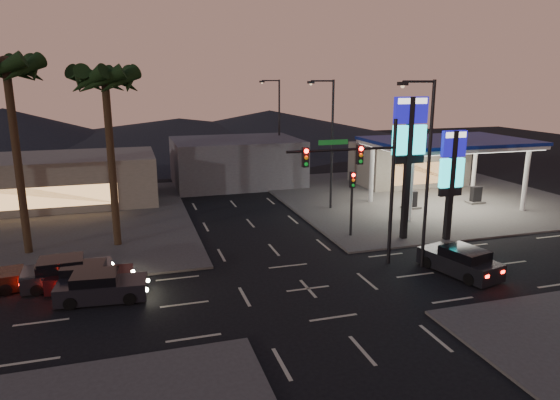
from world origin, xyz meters
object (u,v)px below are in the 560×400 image
object	(u,v)px
traffic_signal_mast	(364,173)
car_lane_a_front	(101,287)
car_lane_a_mid	(89,277)
suv_station	(460,261)
pylon_sign_short	(452,169)
car_lane_b_mid	(64,275)
pylon_sign_tall	(409,140)
gas_station	(449,144)
car_lane_b_front	(67,272)

from	to	relation	value
traffic_signal_mast	car_lane_a_front	bearing A→B (deg)	-178.36
car_lane_a_mid	suv_station	size ratio (longest dim) A/B	0.90
pylon_sign_short	car_lane_b_mid	xyz separation A→B (m)	(-22.47, -0.70, -4.05)
pylon_sign_tall	traffic_signal_mast	world-z (taller)	pylon_sign_tall
pylon_sign_short	traffic_signal_mast	xyz separation A→B (m)	(-7.24, -2.51, 0.57)
pylon_sign_tall	traffic_signal_mast	size ratio (longest dim) A/B	1.12
gas_station	car_lane_a_front	world-z (taller)	gas_station
gas_station	traffic_signal_mast	bearing A→B (deg)	-140.72
pylon_sign_short	traffic_signal_mast	world-z (taller)	traffic_signal_mast
car_lane_a_front	car_lane_b_front	world-z (taller)	car_lane_b_front
traffic_signal_mast	car_lane_b_front	xyz separation A→B (m)	(-15.09, 2.06, -4.58)
car_lane_a_mid	gas_station	bearing A→B (deg)	18.72
car_lane_b_mid	traffic_signal_mast	bearing A→B (deg)	-6.80
gas_station	car_lane_a_front	distance (m)	28.03
traffic_signal_mast	car_lane_b_front	world-z (taller)	traffic_signal_mast
gas_station	pylon_sign_short	bearing A→B (deg)	-123.69
pylon_sign_tall	pylon_sign_short	xyz separation A→B (m)	(2.50, -1.00, -1.74)
car_lane_a_front	pylon_sign_tall	bearing A→B (deg)	12.12
car_lane_b_front	suv_station	distance (m)	20.21
pylon_sign_tall	pylon_sign_short	distance (m)	3.20
gas_station	suv_station	world-z (taller)	gas_station
car_lane_a_front	car_lane_b_mid	size ratio (longest dim) A/B	1.04
car_lane_a_mid	car_lane_b_front	world-z (taller)	car_lane_b_front
car_lane_b_mid	pylon_sign_short	bearing A→B (deg)	1.77
pylon_sign_tall	car_lane_b_front	world-z (taller)	pylon_sign_tall
car_lane_a_front	car_lane_b_front	distance (m)	2.97
car_lane_a_mid	car_lane_b_mid	xyz separation A→B (m)	(-1.22, 0.70, -0.00)
gas_station	pylon_sign_tall	distance (m)	10.01
car_lane_b_front	pylon_sign_tall	bearing A→B (deg)	4.20
car_lane_b_mid	car_lane_b_front	bearing A→B (deg)	61.09
car_lane_b_front	traffic_signal_mast	bearing A→B (deg)	-7.76
car_lane_a_front	car_lane_a_mid	world-z (taller)	car_lane_a_front
pylon_sign_tall	car_lane_b_front	xyz separation A→B (m)	(-19.84, -1.46, -5.75)
pylon_sign_tall	suv_station	world-z (taller)	pylon_sign_tall
traffic_signal_mast	car_lane_b_mid	size ratio (longest dim) A/B	1.96
car_lane_a_front	car_lane_b_front	xyz separation A→B (m)	(-1.69, 2.44, 0.02)
traffic_signal_mast	car_lane_a_mid	world-z (taller)	traffic_signal_mast
car_lane_a_front	suv_station	distance (m)	18.12
car_lane_a_mid	traffic_signal_mast	bearing A→B (deg)	-4.57
traffic_signal_mast	suv_station	world-z (taller)	traffic_signal_mast
car_lane_b_front	gas_station	bearing A→B (deg)	16.23
pylon_sign_tall	suv_station	size ratio (longest dim) A/B	1.94
gas_station	suv_station	bearing A→B (deg)	-121.49
gas_station	suv_station	xyz separation A→B (m)	(-7.64, -12.47, -4.41)
car_lane_a_front	suv_station	xyz separation A→B (m)	(18.01, -2.07, 0.05)
car_lane_b_front	car_lane_b_mid	bearing A→B (deg)	-118.91
gas_station	pylon_sign_tall	world-z (taller)	pylon_sign_tall
pylon_sign_short	car_lane_a_mid	distance (m)	21.68
gas_station	car_lane_b_mid	bearing A→B (deg)	-163.39
pylon_sign_tall	car_lane_b_mid	xyz separation A→B (m)	(-19.97, -1.70, -5.79)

